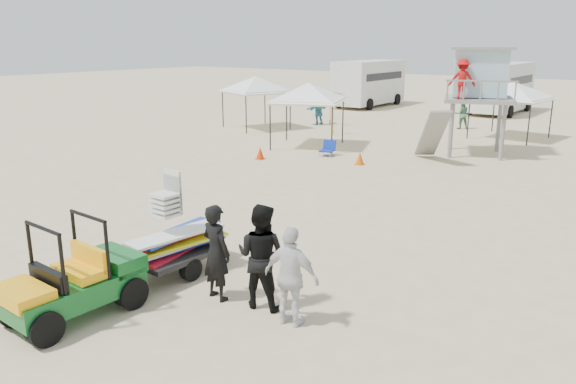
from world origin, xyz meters
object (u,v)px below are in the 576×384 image
Objects in this scene: lifeguard_tower at (479,77)px; utility_cart at (69,274)px; man_left at (216,252)px; surf_trailer at (172,238)px.

utility_cart is at bearing -92.18° from lifeguard_tower.
man_left is at bearing -87.20° from lifeguard_tower.
lifeguard_tower reaches higher than surf_trailer.
lifeguard_tower is (-0.81, 16.58, 2.30)m from man_left.
utility_cart is at bearing 61.17° from man_left.
man_left is 16.75m from lifeguard_tower.
man_left reaches higher than utility_cart.
surf_trailer is at bearing -92.48° from lifeguard_tower.
man_left is (1.52, -0.30, 0.13)m from surf_trailer.
man_left is 0.42× the size of lifeguard_tower.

